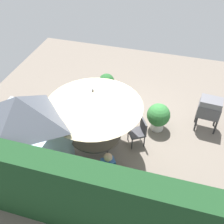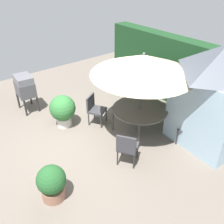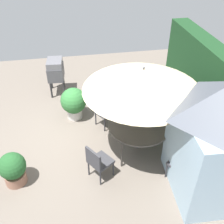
{
  "view_description": "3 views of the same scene",
  "coord_description": "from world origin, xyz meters",
  "px_view_note": "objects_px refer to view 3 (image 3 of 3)",
  "views": [
    {
      "loc": [
        -1.47,
        6.45,
        6.4
      ],
      "look_at": [
        0.3,
        0.32,
        0.89
      ],
      "focal_mm": 43.69,
      "sensor_mm": 36.0,
      "label": 1
    },
    {
      "loc": [
        4.53,
        -2.92,
        4.22
      ],
      "look_at": [
        0.28,
        0.45,
        0.84
      ],
      "focal_mm": 39.08,
      "sensor_mm": 36.0,
      "label": 2
    },
    {
      "loc": [
        5.35,
        -0.31,
        4.84
      ],
      "look_at": [
        -0.01,
        0.65,
        0.84
      ],
      "focal_mm": 42.31,
      "sensor_mm": 36.0,
      "label": 3
    }
  ],
  "objects_px": {
    "chair_toward_hedge": "(103,109)",
    "potted_plant_by_shed": "(13,168)",
    "garden_shed": "(218,140)",
    "person_in_red": "(183,153)",
    "patio_umbrella": "(143,79)",
    "chair_far_side": "(171,111)",
    "potted_plant_by_grill": "(74,102)",
    "bbq_grill": "(55,70)",
    "chair_toward_house": "(98,161)",
    "person_in_blue": "(170,104)",
    "patio_table": "(139,126)",
    "chair_near_shed": "(184,164)"
  },
  "relations": [
    {
      "from": "chair_toward_hedge",
      "to": "potted_plant_by_grill",
      "type": "xyz_separation_m",
      "value": [
        -0.46,
        -0.8,
        0.02
      ]
    },
    {
      "from": "chair_far_side",
      "to": "chair_toward_hedge",
      "type": "xyz_separation_m",
      "value": [
        -0.42,
        -1.84,
        0.0
      ]
    },
    {
      "from": "potted_plant_by_grill",
      "to": "patio_table",
      "type": "bearing_deg",
      "value": 42.75
    },
    {
      "from": "bbq_grill",
      "to": "chair_near_shed",
      "type": "distance_m",
      "value": 5.13
    },
    {
      "from": "garden_shed",
      "to": "patio_table",
      "type": "relative_size",
      "value": 1.76
    },
    {
      "from": "chair_far_side",
      "to": "chair_near_shed",
      "type": "bearing_deg",
      "value": -12.01
    },
    {
      "from": "patio_umbrella",
      "to": "chair_toward_house",
      "type": "xyz_separation_m",
      "value": [
        0.76,
        -1.13,
        -1.53
      ]
    },
    {
      "from": "bbq_grill",
      "to": "chair_far_side",
      "type": "height_order",
      "value": "bbq_grill"
    },
    {
      "from": "patio_umbrella",
      "to": "garden_shed",
      "type": "bearing_deg",
      "value": 39.82
    },
    {
      "from": "patio_table",
      "to": "chair_toward_house",
      "type": "distance_m",
      "value": 1.38
    },
    {
      "from": "garden_shed",
      "to": "chair_toward_hedge",
      "type": "distance_m",
      "value": 3.31
    },
    {
      "from": "potted_plant_by_grill",
      "to": "bbq_grill",
      "type": "bearing_deg",
      "value": -162.72
    },
    {
      "from": "garden_shed",
      "to": "potted_plant_by_grill",
      "type": "relative_size",
      "value": 2.75
    },
    {
      "from": "potted_plant_by_shed",
      "to": "chair_far_side",
      "type": "bearing_deg",
      "value": 107.91
    },
    {
      "from": "chair_toward_hedge",
      "to": "person_in_blue",
      "type": "xyz_separation_m",
      "value": [
        0.46,
        1.77,
        0.26
      ]
    },
    {
      "from": "chair_near_shed",
      "to": "chair_far_side",
      "type": "xyz_separation_m",
      "value": [
        -1.94,
        0.41,
        0.0
      ]
    },
    {
      "from": "potted_plant_by_grill",
      "to": "person_in_red",
      "type": "distance_m",
      "value": 3.51
    },
    {
      "from": "potted_plant_by_grill",
      "to": "person_in_blue",
      "type": "relative_size",
      "value": 0.77
    },
    {
      "from": "garden_shed",
      "to": "person_in_red",
      "type": "distance_m",
      "value": 0.82
    },
    {
      "from": "bbq_grill",
      "to": "person_in_blue",
      "type": "xyz_separation_m",
      "value": [
        2.45,
        3.05,
        -0.06
      ]
    },
    {
      "from": "bbq_grill",
      "to": "chair_near_shed",
      "type": "relative_size",
      "value": 1.33
    },
    {
      "from": "patio_table",
      "to": "garden_shed",
      "type": "bearing_deg",
      "value": 39.82
    },
    {
      "from": "person_in_red",
      "to": "patio_umbrella",
      "type": "bearing_deg",
      "value": -148.6
    },
    {
      "from": "patio_umbrella",
      "to": "chair_toward_hedge",
      "type": "xyz_separation_m",
      "value": [
        -1.17,
        -0.71,
        -1.53
      ]
    },
    {
      "from": "chair_toward_hedge",
      "to": "potted_plant_by_shed",
      "type": "distance_m",
      "value": 2.86
    },
    {
      "from": "patio_table",
      "to": "chair_toward_house",
      "type": "xyz_separation_m",
      "value": [
        0.76,
        -1.13,
        -0.21
      ]
    },
    {
      "from": "patio_umbrella",
      "to": "person_in_blue",
      "type": "height_order",
      "value": "patio_umbrella"
    },
    {
      "from": "potted_plant_by_shed",
      "to": "person_in_red",
      "type": "xyz_separation_m",
      "value": [
        0.54,
        3.65,
        0.35
      ]
    },
    {
      "from": "chair_toward_house",
      "to": "person_in_blue",
      "type": "height_order",
      "value": "person_in_blue"
    },
    {
      "from": "patio_umbrella",
      "to": "person_in_red",
      "type": "relative_size",
      "value": 2.1
    },
    {
      "from": "chair_toward_hedge",
      "to": "potted_plant_by_grill",
      "type": "distance_m",
      "value": 0.93
    },
    {
      "from": "person_in_red",
      "to": "patio_table",
      "type": "bearing_deg",
      "value": -148.6
    },
    {
      "from": "patio_table",
      "to": "potted_plant_by_shed",
      "type": "height_order",
      "value": "potted_plant_by_shed"
    },
    {
      "from": "chair_far_side",
      "to": "potted_plant_by_grill",
      "type": "distance_m",
      "value": 2.78
    },
    {
      "from": "chair_near_shed",
      "to": "person_in_blue",
      "type": "bearing_deg",
      "value": 169.77
    },
    {
      "from": "garden_shed",
      "to": "chair_far_side",
      "type": "height_order",
      "value": "garden_shed"
    },
    {
      "from": "patio_umbrella",
      "to": "chair_near_shed",
      "type": "bearing_deg",
      "value": 31.4
    },
    {
      "from": "person_in_blue",
      "to": "potted_plant_by_shed",
      "type": "bearing_deg",
      "value": -72.41
    },
    {
      "from": "potted_plant_by_shed",
      "to": "potted_plant_by_grill",
      "type": "xyz_separation_m",
      "value": [
        -2.2,
        1.47,
        0.11
      ]
    },
    {
      "from": "chair_near_shed",
      "to": "garden_shed",
      "type": "bearing_deg",
      "value": 63.23
    },
    {
      "from": "garden_shed",
      "to": "person_in_red",
      "type": "height_order",
      "value": "garden_shed"
    },
    {
      "from": "chair_toward_house",
      "to": "potted_plant_by_shed",
      "type": "distance_m",
      "value": 1.86
    },
    {
      "from": "person_in_blue",
      "to": "patio_umbrella",
      "type": "bearing_deg",
      "value": -56.19
    },
    {
      "from": "potted_plant_by_shed",
      "to": "person_in_blue",
      "type": "distance_m",
      "value": 4.25
    },
    {
      "from": "garden_shed",
      "to": "person_in_red",
      "type": "xyz_separation_m",
      "value": [
        -0.3,
        -0.5,
        -0.58
      ]
    },
    {
      "from": "person_in_red",
      "to": "person_in_blue",
      "type": "bearing_deg",
      "value": 168.01
    },
    {
      "from": "potted_plant_by_shed",
      "to": "person_in_red",
      "type": "bearing_deg",
      "value": 81.63
    },
    {
      "from": "garden_shed",
      "to": "chair_near_shed",
      "type": "distance_m",
      "value": 0.99
    },
    {
      "from": "chair_far_side",
      "to": "chair_toward_house",
      "type": "distance_m",
      "value": 2.72
    },
    {
      "from": "patio_table",
      "to": "patio_umbrella",
      "type": "height_order",
      "value": "patio_umbrella"
    }
  ]
}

